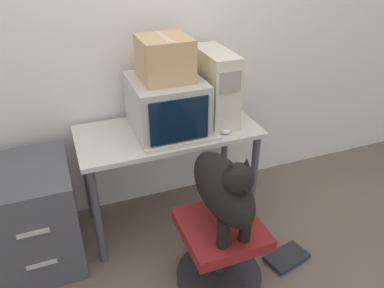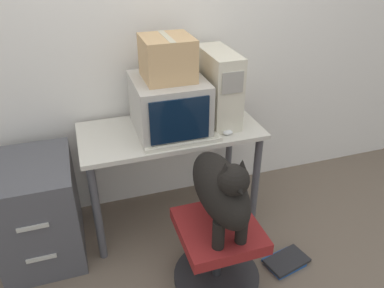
{
  "view_description": "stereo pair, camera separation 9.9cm",
  "coord_description": "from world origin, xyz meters",
  "px_view_note": "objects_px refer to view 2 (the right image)",
  "views": [
    {
      "loc": [
        -0.63,
        -1.78,
        1.86
      ],
      "look_at": [
        0.05,
        -0.02,
        0.79
      ],
      "focal_mm": 35.0,
      "sensor_mm": 36.0,
      "label": 1
    },
    {
      "loc": [
        -0.53,
        -1.81,
        1.86
      ],
      "look_at": [
        0.05,
        -0.02,
        0.79
      ],
      "focal_mm": 35.0,
      "sensor_mm": 36.0,
      "label": 2
    }
  ],
  "objects_px": {
    "office_chair": "(218,251)",
    "book_stack_floor": "(285,262)",
    "pc_tower": "(218,87)",
    "cardboard_box": "(167,58)",
    "filing_cabinet": "(39,211)",
    "keyboard": "(181,139)",
    "dog": "(221,189)",
    "crt_monitor": "(169,105)"
  },
  "relations": [
    {
      "from": "office_chair",
      "to": "book_stack_floor",
      "type": "xyz_separation_m",
      "value": [
        0.46,
        -0.03,
        -0.21
      ]
    },
    {
      "from": "office_chair",
      "to": "book_stack_floor",
      "type": "bearing_deg",
      "value": -4.13
    },
    {
      "from": "pc_tower",
      "to": "cardboard_box",
      "type": "relative_size",
      "value": 1.56
    },
    {
      "from": "office_chair",
      "to": "filing_cabinet",
      "type": "relative_size",
      "value": 0.78
    },
    {
      "from": "pc_tower",
      "to": "office_chair",
      "type": "height_order",
      "value": "pc_tower"
    },
    {
      "from": "cardboard_box",
      "to": "book_stack_floor",
      "type": "height_order",
      "value": "cardboard_box"
    },
    {
      "from": "keyboard",
      "to": "book_stack_floor",
      "type": "distance_m",
      "value": 1.03
    },
    {
      "from": "pc_tower",
      "to": "dog",
      "type": "distance_m",
      "value": 0.78
    },
    {
      "from": "dog",
      "to": "keyboard",
      "type": "bearing_deg",
      "value": 99.63
    },
    {
      "from": "keyboard",
      "to": "filing_cabinet",
      "type": "relative_size",
      "value": 0.71
    },
    {
      "from": "office_chair",
      "to": "dog",
      "type": "relative_size",
      "value": 0.9
    },
    {
      "from": "keyboard",
      "to": "dog",
      "type": "height_order",
      "value": "dog"
    },
    {
      "from": "crt_monitor",
      "to": "cardboard_box",
      "type": "xyz_separation_m",
      "value": [
        -0.0,
        0.0,
        0.3
      ]
    },
    {
      "from": "pc_tower",
      "to": "keyboard",
      "type": "bearing_deg",
      "value": -146.42
    },
    {
      "from": "dog",
      "to": "cardboard_box",
      "type": "relative_size",
      "value": 1.92
    },
    {
      "from": "crt_monitor",
      "to": "keyboard",
      "type": "bearing_deg",
      "value": -82.36
    },
    {
      "from": "dog",
      "to": "crt_monitor",
      "type": "bearing_deg",
      "value": 99.08
    },
    {
      "from": "pc_tower",
      "to": "book_stack_floor",
      "type": "bearing_deg",
      "value": -72.6
    },
    {
      "from": "office_chair",
      "to": "dog",
      "type": "bearing_deg",
      "value": -90.0
    },
    {
      "from": "crt_monitor",
      "to": "dog",
      "type": "distance_m",
      "value": 0.69
    },
    {
      "from": "filing_cabinet",
      "to": "book_stack_floor",
      "type": "relative_size",
      "value": 2.24
    },
    {
      "from": "crt_monitor",
      "to": "cardboard_box",
      "type": "relative_size",
      "value": 1.62
    },
    {
      "from": "keyboard",
      "to": "cardboard_box",
      "type": "relative_size",
      "value": 1.58
    },
    {
      "from": "crt_monitor",
      "to": "keyboard",
      "type": "xyz_separation_m",
      "value": [
        0.02,
        -0.18,
        -0.16
      ]
    },
    {
      "from": "crt_monitor",
      "to": "office_chair",
      "type": "bearing_deg",
      "value": -80.75
    },
    {
      "from": "crt_monitor",
      "to": "book_stack_floor",
      "type": "distance_m",
      "value": 1.25
    },
    {
      "from": "filing_cabinet",
      "to": "pc_tower",
      "type": "bearing_deg",
      "value": 4.71
    },
    {
      "from": "crt_monitor",
      "to": "book_stack_floor",
      "type": "xyz_separation_m",
      "value": [
        0.56,
        -0.67,
        -0.89
      ]
    },
    {
      "from": "filing_cabinet",
      "to": "book_stack_floor",
      "type": "xyz_separation_m",
      "value": [
        1.45,
        -0.6,
        -0.32
      ]
    },
    {
      "from": "crt_monitor",
      "to": "dog",
      "type": "relative_size",
      "value": 0.84
    },
    {
      "from": "book_stack_floor",
      "to": "office_chair",
      "type": "bearing_deg",
      "value": 175.87
    },
    {
      "from": "dog",
      "to": "cardboard_box",
      "type": "distance_m",
      "value": 0.84
    },
    {
      "from": "book_stack_floor",
      "to": "keyboard",
      "type": "bearing_deg",
      "value": 137.83
    },
    {
      "from": "crt_monitor",
      "to": "cardboard_box",
      "type": "distance_m",
      "value": 0.3
    },
    {
      "from": "crt_monitor",
      "to": "office_chair",
      "type": "relative_size",
      "value": 0.94
    },
    {
      "from": "filing_cabinet",
      "to": "office_chair",
      "type": "bearing_deg",
      "value": -30.02
    },
    {
      "from": "dog",
      "to": "cardboard_box",
      "type": "xyz_separation_m",
      "value": [
        -0.1,
        0.65,
        0.52
      ]
    },
    {
      "from": "keyboard",
      "to": "cardboard_box",
      "type": "bearing_deg",
      "value": 97.48
    },
    {
      "from": "keyboard",
      "to": "filing_cabinet",
      "type": "height_order",
      "value": "keyboard"
    },
    {
      "from": "cardboard_box",
      "to": "book_stack_floor",
      "type": "distance_m",
      "value": 1.48
    },
    {
      "from": "pc_tower",
      "to": "filing_cabinet",
      "type": "xyz_separation_m",
      "value": [
        -1.22,
        -0.1,
        -0.64
      ]
    },
    {
      "from": "crt_monitor",
      "to": "filing_cabinet",
      "type": "xyz_separation_m",
      "value": [
        -0.88,
        -0.07,
        -0.57
      ]
    }
  ]
}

